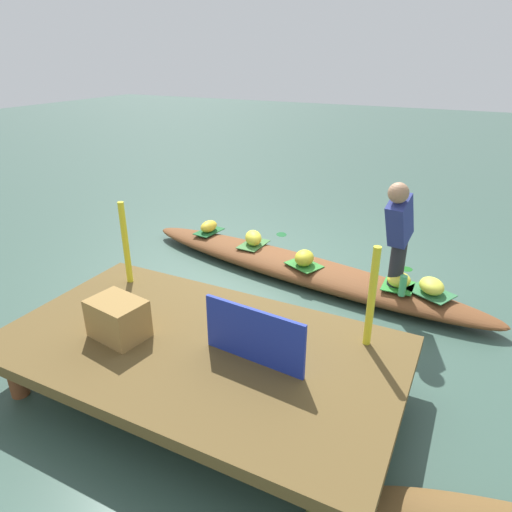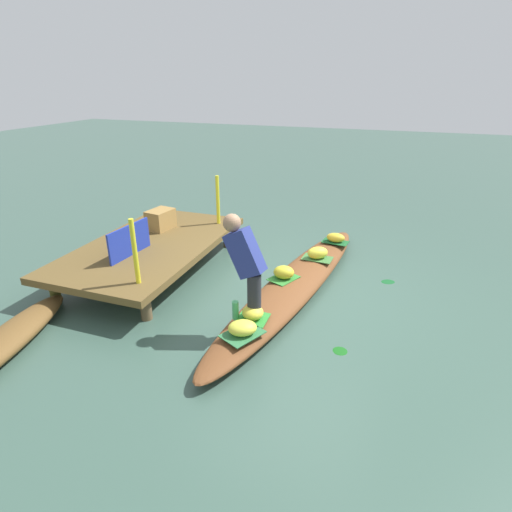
{
  "view_description": "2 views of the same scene",
  "coord_description": "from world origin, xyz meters",
  "px_view_note": "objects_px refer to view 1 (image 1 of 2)",
  "views": [
    {
      "loc": [
        -1.79,
        4.78,
        2.57
      ],
      "look_at": [
        0.29,
        0.61,
        0.47
      ],
      "focal_mm": 32.01,
      "sensor_mm": 36.0,
      "label": 1
    },
    {
      "loc": [
        -5.05,
        -1.23,
        2.81
      ],
      "look_at": [
        0.12,
        0.62,
        0.42
      ],
      "focal_mm": 29.07,
      "sensor_mm": 36.0,
      "label": 2
    }
  ],
  "objects_px": {
    "banana_bunch_1": "(399,280)",
    "banana_bunch_4": "(209,226)",
    "banana_bunch_3": "(304,258)",
    "market_banner": "(254,336)",
    "banana_bunch_0": "(432,286)",
    "water_bottle": "(403,286)",
    "produce_crate": "(118,319)",
    "banana_bunch_2": "(253,238)",
    "vendor_boat": "(299,268)",
    "vendor_person": "(399,229)"
  },
  "relations": [
    {
      "from": "produce_crate",
      "to": "banana_bunch_0",
      "type": "bearing_deg",
      "value": -133.02
    },
    {
      "from": "vendor_boat",
      "to": "market_banner",
      "type": "distance_m",
      "value": 2.41
    },
    {
      "from": "banana_bunch_4",
      "to": "banana_bunch_1",
      "type": "bearing_deg",
      "value": 169.79
    },
    {
      "from": "banana_bunch_4",
      "to": "market_banner",
      "type": "relative_size",
      "value": 0.37
    },
    {
      "from": "banana_bunch_3",
      "to": "vendor_person",
      "type": "distance_m",
      "value": 1.22
    },
    {
      "from": "banana_bunch_1",
      "to": "banana_bunch_4",
      "type": "height_order",
      "value": "banana_bunch_1"
    },
    {
      "from": "vendor_boat",
      "to": "banana_bunch_4",
      "type": "xyz_separation_m",
      "value": [
        1.49,
        -0.31,
        0.2
      ]
    },
    {
      "from": "banana_bunch_2",
      "to": "banana_bunch_3",
      "type": "bearing_deg",
      "value": 160.25
    },
    {
      "from": "vendor_boat",
      "to": "banana_bunch_4",
      "type": "relative_size",
      "value": 15.48
    },
    {
      "from": "banana_bunch_3",
      "to": "water_bottle",
      "type": "height_order",
      "value": "water_bottle"
    },
    {
      "from": "banana_bunch_0",
      "to": "produce_crate",
      "type": "relative_size",
      "value": 0.71
    },
    {
      "from": "banana_bunch_2",
      "to": "water_bottle",
      "type": "xyz_separation_m",
      "value": [
        -2.0,
        0.53,
        0.02
      ]
    },
    {
      "from": "banana_bunch_2",
      "to": "vendor_person",
      "type": "xyz_separation_m",
      "value": [
        -1.88,
        0.45,
        0.59
      ]
    },
    {
      "from": "market_banner",
      "to": "banana_bunch_4",
      "type": "bearing_deg",
      "value": -47.27
    },
    {
      "from": "banana_bunch_2",
      "to": "banana_bunch_1",
      "type": "bearing_deg",
      "value": 169.88
    },
    {
      "from": "banana_bunch_0",
      "to": "banana_bunch_3",
      "type": "distance_m",
      "value": 1.44
    },
    {
      "from": "banana_bunch_0",
      "to": "banana_bunch_4",
      "type": "distance_m",
      "value": 3.08
    },
    {
      "from": "banana_bunch_1",
      "to": "water_bottle",
      "type": "xyz_separation_m",
      "value": [
        -0.07,
        0.19,
        0.03
      ]
    },
    {
      "from": "banana_bunch_4",
      "to": "water_bottle",
      "type": "height_order",
      "value": "water_bottle"
    },
    {
      "from": "banana_bunch_1",
      "to": "market_banner",
      "type": "relative_size",
      "value": 0.3
    },
    {
      "from": "banana_bunch_0",
      "to": "produce_crate",
      "type": "xyz_separation_m",
      "value": [
        2.15,
        2.3,
        0.29
      ]
    },
    {
      "from": "vendor_boat",
      "to": "banana_bunch_3",
      "type": "height_order",
      "value": "banana_bunch_3"
    },
    {
      "from": "market_banner",
      "to": "produce_crate",
      "type": "xyz_separation_m",
      "value": [
        1.12,
        0.19,
        -0.06
      ]
    },
    {
      "from": "produce_crate",
      "to": "vendor_person",
      "type": "bearing_deg",
      "value": -128.66
    },
    {
      "from": "banana_bunch_0",
      "to": "water_bottle",
      "type": "height_order",
      "value": "water_bottle"
    },
    {
      "from": "vendor_person",
      "to": "water_bottle",
      "type": "xyz_separation_m",
      "value": [
        -0.13,
        0.08,
        -0.58
      ]
    },
    {
      "from": "banana_bunch_2",
      "to": "produce_crate",
      "type": "height_order",
      "value": "produce_crate"
    },
    {
      "from": "banana_bunch_3",
      "to": "produce_crate",
      "type": "height_order",
      "value": "produce_crate"
    },
    {
      "from": "vendor_boat",
      "to": "banana_bunch_1",
      "type": "distance_m",
      "value": 1.25
    },
    {
      "from": "banana_bunch_1",
      "to": "banana_bunch_3",
      "type": "xyz_separation_m",
      "value": [
        1.11,
        -0.05,
        0.01
      ]
    },
    {
      "from": "vendor_boat",
      "to": "banana_bunch_0",
      "type": "height_order",
      "value": "banana_bunch_0"
    },
    {
      "from": "banana_bunch_3",
      "to": "water_bottle",
      "type": "distance_m",
      "value": 1.2
    },
    {
      "from": "banana_bunch_3",
      "to": "market_banner",
      "type": "relative_size",
      "value": 0.34
    },
    {
      "from": "banana_bunch_4",
      "to": "vendor_boat",
      "type": "bearing_deg",
      "value": 168.39
    },
    {
      "from": "banana_bunch_4",
      "to": "banana_bunch_2",
      "type": "bearing_deg",
      "value": 169.58
    },
    {
      "from": "water_bottle",
      "to": "produce_crate",
      "type": "distance_m",
      "value": 2.84
    },
    {
      "from": "vendor_person",
      "to": "banana_bunch_3",
      "type": "bearing_deg",
      "value": -8.25
    },
    {
      "from": "banana_bunch_4",
      "to": "produce_crate",
      "type": "xyz_separation_m",
      "value": [
        -0.89,
        2.79,
        0.29
      ]
    },
    {
      "from": "banana_bunch_1",
      "to": "produce_crate",
      "type": "height_order",
      "value": "produce_crate"
    },
    {
      "from": "banana_bunch_0",
      "to": "produce_crate",
      "type": "height_order",
      "value": "produce_crate"
    },
    {
      "from": "banana_bunch_4",
      "to": "vendor_person",
      "type": "distance_m",
      "value": 2.78
    },
    {
      "from": "banana_bunch_4",
      "to": "vendor_person",
      "type": "bearing_deg",
      "value": 167.43
    },
    {
      "from": "vendor_boat",
      "to": "banana_bunch_1",
      "type": "bearing_deg",
      "value": -179.85
    },
    {
      "from": "banana_bunch_1",
      "to": "banana_bunch_2",
      "type": "height_order",
      "value": "banana_bunch_2"
    },
    {
      "from": "vendor_person",
      "to": "water_bottle",
      "type": "distance_m",
      "value": 0.6
    },
    {
      "from": "vendor_boat",
      "to": "vendor_person",
      "type": "xyz_separation_m",
      "value": [
        -1.16,
        0.28,
        0.81
      ]
    },
    {
      "from": "banana_bunch_3",
      "to": "market_banner",
      "type": "xyz_separation_m",
      "value": [
        -0.42,
        2.16,
        0.34
      ]
    },
    {
      "from": "vendor_boat",
      "to": "banana_bunch_3",
      "type": "xyz_separation_m",
      "value": [
        -0.11,
        0.13,
        0.22
      ]
    },
    {
      "from": "banana_bunch_0",
      "to": "banana_bunch_3",
      "type": "bearing_deg",
      "value": -1.77
    },
    {
      "from": "produce_crate",
      "to": "banana_bunch_2",
      "type": "bearing_deg",
      "value": -87.43
    }
  ]
}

